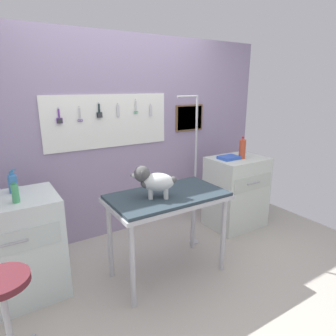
# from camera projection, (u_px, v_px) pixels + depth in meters

# --- Properties ---
(ground) EXTENTS (4.40, 4.00, 0.04)m
(ground) POSITION_uv_depth(u_px,v_px,m) (183.00, 284.00, 2.71)
(ground) COLOR #AEA89B
(rear_wall_panel) EXTENTS (4.00, 0.11, 2.30)m
(rear_wall_panel) POSITION_uv_depth(u_px,v_px,m) (122.00, 138.00, 3.43)
(rear_wall_panel) COLOR #9585A5
(rear_wall_panel) RESTS_ON ground
(grooming_table) EXTENTS (1.07, 0.60, 0.81)m
(grooming_table) POSITION_uv_depth(u_px,v_px,m) (168.00, 203.00, 2.65)
(grooming_table) COLOR #B7B7BC
(grooming_table) RESTS_ON ground
(grooming_arm) EXTENTS (0.30, 0.11, 1.65)m
(grooming_arm) POSITION_uv_depth(u_px,v_px,m) (194.00, 179.00, 3.18)
(grooming_arm) COLOR #B7B7BC
(grooming_arm) RESTS_ON ground
(dog) EXTENTS (0.37, 0.29, 0.28)m
(dog) POSITION_uv_depth(u_px,v_px,m) (153.00, 181.00, 2.51)
(dog) COLOR silver
(dog) RESTS_ON grooming_table
(counter_left) EXTENTS (0.80, 0.58, 0.88)m
(counter_left) POSITION_uv_depth(u_px,v_px,m) (11.00, 250.00, 2.42)
(counter_left) COLOR silver
(counter_left) RESTS_ON ground
(cabinet_right) EXTENTS (0.68, 0.54, 0.89)m
(cabinet_right) POSITION_uv_depth(u_px,v_px,m) (236.00, 192.00, 3.72)
(cabinet_right) COLOR silver
(cabinet_right) RESTS_ON ground
(stool) EXTENTS (0.34, 0.34, 0.63)m
(stool) POSITION_uv_depth(u_px,v_px,m) (3.00, 294.00, 1.79)
(stool) COLOR #9E9EA3
(stool) RESTS_ON ground
(shampoo_bottle) EXTENTS (0.07, 0.07, 0.20)m
(shampoo_bottle) POSITION_uv_depth(u_px,v_px,m) (13.00, 183.00, 2.43)
(shampoo_bottle) COLOR #3A75B6
(shampoo_bottle) RESTS_ON counter_left
(spray_bottle_tall) EXTENTS (0.05, 0.05, 0.21)m
(spray_bottle_tall) POSITION_uv_depth(u_px,v_px,m) (15.00, 191.00, 2.23)
(spray_bottle_tall) COLOR #46A267
(spray_bottle_tall) RESTS_ON counter_left
(soda_bottle) EXTENTS (0.08, 0.08, 0.26)m
(soda_bottle) POSITION_uv_depth(u_px,v_px,m) (242.00, 148.00, 3.54)
(soda_bottle) COLOR #B8452A
(soda_bottle) RESTS_ON cabinet_right
(supply_tray) EXTENTS (0.24, 0.18, 0.04)m
(supply_tray) POSITION_uv_depth(u_px,v_px,m) (229.00, 158.00, 3.54)
(supply_tray) COLOR blue
(supply_tray) RESTS_ON cabinet_right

